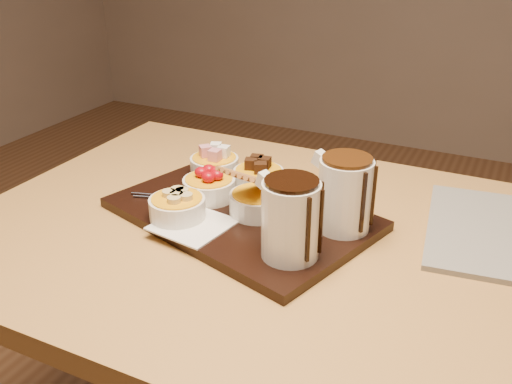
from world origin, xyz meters
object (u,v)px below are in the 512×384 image
at_px(bowl_strawberries, 209,188).
at_px(serving_board, 241,214).
at_px(pitcher_dark_chocolate, 291,220).
at_px(pitcher_milk_chocolate, 345,195).
at_px(dining_table, 296,283).

bearing_deg(bowl_strawberries, serving_board, -13.32).
relative_size(pitcher_dark_chocolate, pitcher_milk_chocolate, 1.00).
bearing_deg(pitcher_dark_chocolate, pitcher_milk_chocolate, 85.60).
height_order(dining_table, pitcher_milk_chocolate, pitcher_milk_chocolate).
bearing_deg(serving_board, pitcher_milk_chocolate, 21.80).
bearing_deg(dining_table, bowl_strawberries, 170.16).
height_order(bowl_strawberries, pitcher_milk_chocolate, pitcher_milk_chocolate).
relative_size(bowl_strawberries, pitcher_milk_chocolate, 0.80).
height_order(serving_board, pitcher_dark_chocolate, pitcher_dark_chocolate).
distance_m(serving_board, pitcher_dark_chocolate, 0.19).
xyz_separation_m(serving_board, pitcher_milk_chocolate, (0.19, 0.02, 0.07)).
xyz_separation_m(dining_table, serving_board, (-0.12, 0.02, 0.11)).
bearing_deg(pitcher_milk_chocolate, serving_board, -158.20).
xyz_separation_m(bowl_strawberries, pitcher_milk_chocolate, (0.27, -0.00, 0.04)).
relative_size(dining_table, serving_board, 2.61).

